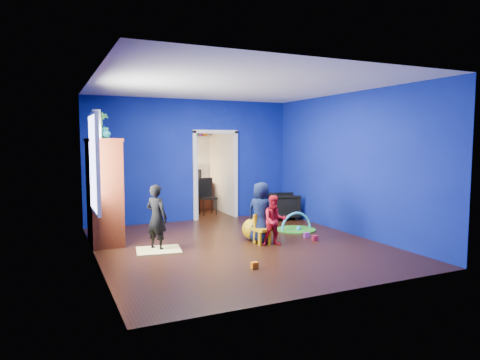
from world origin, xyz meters
name	(u,v)px	position (x,y,z in m)	size (l,w,h in m)	color
floor	(239,245)	(0.00, 0.00, 0.00)	(5.00, 5.50, 0.01)	black
ceiling	(239,85)	(0.00, 0.00, 2.90)	(5.00, 5.50, 0.01)	white
wall_back	(192,160)	(0.00, 2.75, 1.45)	(5.00, 0.02, 2.90)	navy
wall_front	(332,179)	(0.00, -2.75, 1.45)	(5.00, 0.02, 2.90)	navy
wall_left	(94,171)	(-2.50, 0.00, 1.45)	(0.02, 5.50, 2.90)	navy
wall_right	(350,164)	(2.50, 0.00, 1.45)	(0.02, 5.50, 2.90)	navy
alcove	(203,166)	(0.60, 3.62, 1.25)	(1.00, 1.75, 2.50)	silver
armchair	(284,206)	(2.10, 1.99, 0.32)	(0.68, 0.70, 0.64)	black
child_black	(157,217)	(-1.46, 0.29, 0.58)	(0.42, 0.28, 1.16)	black
child_navy	(261,212)	(0.48, 0.06, 0.57)	(0.56, 0.36, 1.14)	#10143C
toddler_red	(275,221)	(0.59, -0.27, 0.46)	(0.45, 0.35, 0.92)	red
vase	(105,132)	(-2.21, 0.94, 2.07)	(0.20, 0.20, 0.21)	#0D6A6F
potted_plant	(101,125)	(-2.21, 1.46, 2.21)	(0.28, 0.28, 0.51)	green
tv_armoire	(104,191)	(-2.21, 1.24, 0.98)	(0.58, 1.14, 1.96)	#3C180A
crt_tv	(106,189)	(-2.17, 1.24, 1.02)	(0.46, 0.70, 0.54)	silver
yellow_blanket	(159,250)	(-1.46, 0.19, 0.01)	(0.75, 0.60, 0.03)	#F2E07A
hopper_ball	(253,229)	(0.43, 0.31, 0.21)	(0.42, 0.42, 0.42)	yellow
kid_chair	(262,230)	(0.44, -0.07, 0.25)	(0.28, 0.28, 0.50)	yellow
play_mat	(296,230)	(1.67, 0.71, 0.01)	(0.84, 0.84, 0.02)	#439822
toy_arch	(296,229)	(1.67, 0.71, 0.02)	(0.75, 0.75, 0.05)	#3F8CD8
window_left	(93,163)	(-2.48, 0.35, 1.55)	(0.03, 0.95, 1.55)	white
curtain	(97,178)	(-2.37, 0.90, 1.25)	(0.14, 0.42, 2.40)	slate
doorway	(215,176)	(0.60, 2.75, 1.05)	(1.16, 0.10, 2.10)	white
study_desk	(196,196)	(0.60, 4.26, 0.38)	(0.88, 0.44, 0.75)	#3D140A
desk_monitor	(194,175)	(0.60, 4.38, 0.95)	(0.40, 0.05, 0.32)	black
desk_lamp	(185,177)	(0.32, 4.32, 0.93)	(0.14, 0.14, 0.14)	#FFD88C
folding_chair	(208,197)	(0.60, 3.30, 0.46)	(0.40, 0.40, 0.92)	black
book_shelf	(194,137)	(0.60, 4.37, 2.02)	(0.88, 0.24, 0.04)	white
toy_0	(315,238)	(1.48, -0.27, 0.05)	(0.10, 0.08, 0.10)	red
toy_1	(298,228)	(1.67, 0.61, 0.06)	(0.11, 0.11, 0.11)	#2397C8
toy_2	(254,265)	(-0.39, -1.41, 0.05)	(0.10, 0.08, 0.10)	orange
toy_3	(263,234)	(0.73, 0.47, 0.06)	(0.11, 0.11, 0.11)	#35BB5C
toy_4	(306,235)	(1.48, 0.03, 0.05)	(0.10, 0.08, 0.10)	#D851D0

